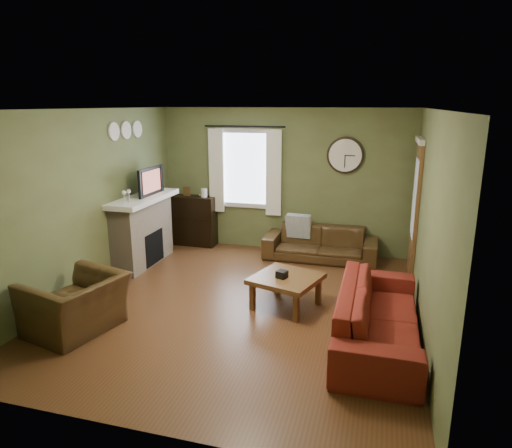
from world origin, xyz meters
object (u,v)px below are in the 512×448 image
(armchair, at_px, (76,305))
(sofa_red, at_px, (378,315))
(bookshelf, at_px, (195,221))
(sofa_brown, at_px, (320,243))
(coffee_table, at_px, (286,291))

(armchair, bearing_deg, sofa_red, 114.80)
(bookshelf, distance_m, armchair, 3.63)
(bookshelf, relative_size, sofa_brown, 0.49)
(sofa_brown, height_order, coffee_table, sofa_brown)
(sofa_red, xyz_separation_m, coffee_table, (-1.21, 0.64, -0.11))
(bookshelf, distance_m, sofa_brown, 2.47)
(sofa_red, bearing_deg, armchair, 101.32)
(sofa_red, bearing_deg, bookshelf, 49.97)
(armchair, bearing_deg, sofa_brown, 157.75)
(bookshelf, distance_m, coffee_table, 3.25)
(bookshelf, height_order, armchair, bookshelf)
(coffee_table, bearing_deg, sofa_red, -27.84)
(coffee_table, bearing_deg, armchair, -149.68)
(coffee_table, bearing_deg, bookshelf, 134.85)
(coffee_table, bearing_deg, sofa_brown, 85.26)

